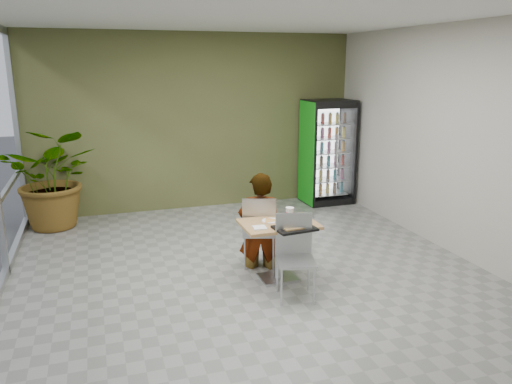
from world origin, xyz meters
TOP-DOWN VIEW (x-y plane):
  - ground at (0.00, 0.00)m, footprint 7.00×7.00m
  - room_envelope at (0.00, 0.00)m, footprint 6.00×7.00m
  - dining_table at (0.29, -0.07)m, footprint 0.93×0.65m
  - chair_far at (0.18, 0.36)m, footprint 0.55×0.55m
  - chair_near at (0.32, -0.52)m, footprint 0.52×0.52m
  - seated_woman at (0.21, 0.41)m, footprint 0.67×0.54m
  - pizza_plate at (0.22, 0.02)m, footprint 0.29×0.22m
  - soda_cup at (0.44, -0.07)m, footprint 0.10×0.10m
  - napkin_stack at (-0.00, -0.21)m, footprint 0.17×0.17m
  - cafeteria_tray at (0.38, -0.37)m, footprint 0.50×0.39m
  - beverage_fridge at (2.47, 3.06)m, footprint 0.92×0.71m
  - potted_plant at (-2.46, 3.03)m, footprint 1.77×1.61m

SIDE VIEW (x-z plane):
  - ground at x=0.00m, z-range 0.00..0.00m
  - seated_woman at x=0.21m, z-range -0.30..1.29m
  - dining_table at x=0.29m, z-range 0.16..0.91m
  - chair_near at x=0.32m, z-range 0.08..1.05m
  - chair_far at x=0.18m, z-range 0.08..1.07m
  - napkin_stack at x=0.00m, z-range 0.75..0.77m
  - cafeteria_tray at x=0.38m, z-range 0.75..0.78m
  - pizza_plate at x=0.22m, z-range 0.75..0.78m
  - potted_plant at x=-2.46m, z-range 0.00..1.67m
  - soda_cup at x=0.44m, z-range 0.75..0.93m
  - beverage_fridge at x=2.47m, z-range 0.00..1.99m
  - room_envelope at x=0.00m, z-range 0.00..3.20m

